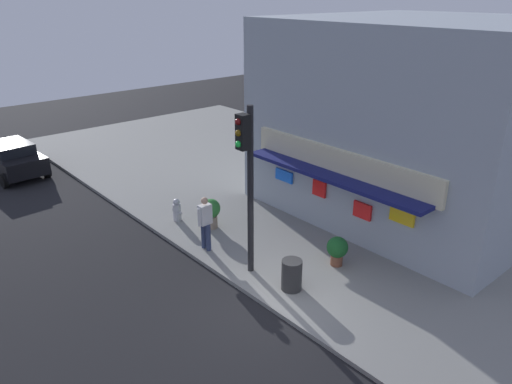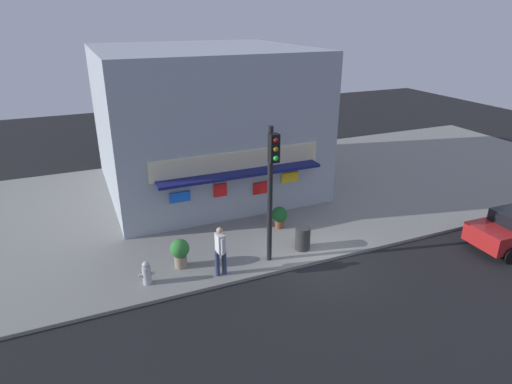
{
  "view_description": "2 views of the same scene",
  "coord_description": "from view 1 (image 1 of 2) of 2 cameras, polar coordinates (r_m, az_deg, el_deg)",
  "views": [
    {
      "loc": [
        7.94,
        -7.31,
        7.83
      ],
      "look_at": [
        -2.48,
        1.72,
        2.14
      ],
      "focal_mm": 34.36,
      "sensor_mm": 36.0,
      "label": 1
    },
    {
      "loc": [
        -7.59,
        -11.73,
        8.45
      ],
      "look_at": [
        -1.48,
        2.46,
        2.13
      ],
      "focal_mm": 30.8,
      "sensor_mm": 36.0,
      "label": 2
    }
  ],
  "objects": [
    {
      "name": "ground_plane",
      "position": [
        13.34,
        1.44,
        -13.55
      ],
      "size": [
        61.27,
        61.27,
        0.0
      ],
      "primitive_type": "plane",
      "color": "black"
    },
    {
      "name": "sidewalk",
      "position": [
        18.03,
        17.92,
        -4.28
      ],
      "size": [
        40.84,
        13.77,
        0.13
      ],
      "primitive_type": "cube",
      "color": "gray",
      "rests_on": "ground_plane"
    },
    {
      "name": "corner_building",
      "position": [
        19.45,
        19.05,
        8.48
      ],
      "size": [
        9.65,
        10.35,
        6.85
      ],
      "color": "#9EA8B2",
      "rests_on": "sidewalk"
    },
    {
      "name": "traffic_light",
      "position": [
        13.31,
        -1.02,
        2.53
      ],
      "size": [
        0.32,
        0.58,
        4.95
      ],
      "color": "black",
      "rests_on": "sidewalk"
    },
    {
      "name": "fire_hydrant",
      "position": [
        17.82,
        -9.19,
        -2.09
      ],
      "size": [
        0.53,
        0.29,
        0.83
      ],
      "color": "#B2B2B7",
      "rests_on": "sidewalk"
    },
    {
      "name": "trash_can",
      "position": [
        13.72,
        4.18,
        -9.6
      ],
      "size": [
        0.57,
        0.57,
        0.89
      ],
      "primitive_type": "cylinder",
      "color": "#2D2D2D",
      "rests_on": "sidewalk"
    },
    {
      "name": "pedestrian",
      "position": [
        15.51,
        -5.92,
        -3.39
      ],
      "size": [
        0.41,
        0.55,
        1.8
      ],
      "color": "navy",
      "rests_on": "sidewalk"
    },
    {
      "name": "potted_plant_by_doorway",
      "position": [
        17.05,
        -5.28,
        -2.25
      ],
      "size": [
        0.67,
        0.67,
        1.07
      ],
      "color": "gray",
      "rests_on": "sidewalk"
    },
    {
      "name": "potted_plant_by_window",
      "position": [
        14.95,
        9.44,
        -6.56
      ],
      "size": [
        0.65,
        0.65,
        0.92
      ],
      "color": "brown",
      "rests_on": "sidewalk"
    },
    {
      "name": "parked_car_black",
      "position": [
        24.84,
        -26.51,
        3.57
      ],
      "size": [
        4.03,
        2.23,
        1.52
      ],
      "color": "black",
      "rests_on": "ground_plane"
    }
  ]
}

